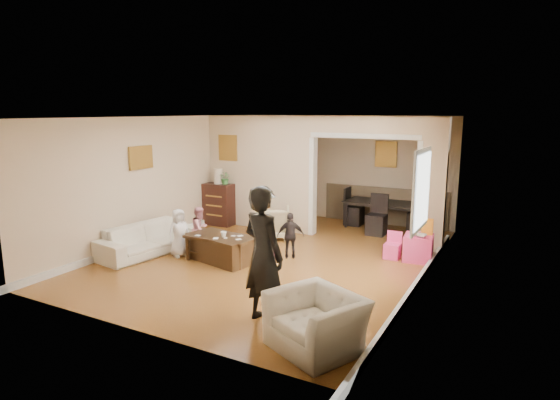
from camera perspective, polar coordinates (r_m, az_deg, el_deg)
The scene contains 27 objects.
floor at distance 8.93m, azimuth -0.61°, elevation -6.84°, with size 7.00×7.00×0.00m, color #AC6F2C.
partition_left at distance 10.85m, azimuth -2.40°, elevation 3.36°, with size 2.75×0.18×2.60m, color beige.
partition_right at distance 9.50m, azimuth 18.03°, elevation 1.75°, with size 0.55×0.18×2.60m, color beige.
partition_header at distance 9.73m, azimuth 10.35°, elevation 8.98°, with size 2.22×0.18×0.35m, color beige.
window_pane at distance 7.28m, azimuth 16.95°, elevation 1.15°, with size 0.03×0.95×1.10m, color white.
framed_art_partition at distance 11.15m, azimuth -6.36°, elevation 6.35°, with size 0.45×0.03×0.55m, color brown.
framed_art_sofa_wall at distance 9.71m, azimuth -16.62°, elevation 5.00°, with size 0.03×0.55×0.40m, color brown.
framed_art_alcove at distance 11.34m, azimuth 12.81°, elevation 5.46°, with size 0.45×0.03×0.55m, color brown.
sofa at distance 9.36m, azimuth -15.74°, elevation -4.60°, with size 1.97×0.77×0.57m, color #EDE5CD.
armchair_back at distance 10.12m, azimuth -0.92°, elevation -2.75°, with size 0.72×0.74×0.67m, color tan.
armchair_front at distance 5.57m, azimuth 4.47°, elevation -14.63°, with size 1.00×0.87×0.65m, color #EDE5CD.
dresser at distance 11.32m, azimuth -7.44°, elevation -0.51°, with size 0.73×0.41×1.00m, color black.
table_lamp at distance 11.20m, azimuth -7.52°, elevation 2.90°, with size 0.22×0.22×0.36m, color beige.
potted_plant at distance 11.09m, azimuth -6.68°, elevation 2.69°, with size 0.27×0.24×0.30m, color #397534.
coffee_table at distance 8.67m, azimuth -7.21°, elevation -5.85°, with size 1.26×0.63×0.47m, color #321E10.
coffee_cup at distance 8.49m, azimuth -6.90°, elevation -4.18°, with size 0.11×0.11×0.10m, color white.
play_table at distance 8.97m, azimuth 16.52°, elevation -5.62°, with size 0.50×0.50×0.48m, color #FF4396.
cereal_box at distance 8.95m, azimuth 17.54°, elevation -3.13°, with size 0.20×0.07×0.30m, color yellow.
cyan_cup at distance 8.87m, azimuth 15.91°, elevation -3.89°, with size 0.08×0.08×0.08m, color #27A8C3.
toy_block at distance 9.04m, azimuth 16.02°, elevation -3.72°, with size 0.08×0.06×0.05m, color red.
play_bowl at distance 8.78m, azimuth 16.77°, elevation -4.18°, with size 0.22×0.22×0.05m, color silver.
dining_table at distance 11.16m, azimuth 12.65°, elevation -1.82°, with size 1.80×1.00×0.63m, color black.
adult_person at distance 6.01m, azimuth -2.06°, elevation -6.73°, with size 0.66×0.43×1.81m, color black.
child_kneel_a at distance 9.00m, azimuth -12.22°, elevation -3.93°, with size 0.45×0.29×0.91m, color white.
child_kneel_b at distance 9.25m, azimuth -9.71°, elevation -3.52°, with size 0.43×0.34×0.89m, color pink.
child_toddler at distance 8.70m, azimuth 1.31°, elevation -4.36°, with size 0.51×0.21×0.86m, color black.
craft_papers at distance 8.49m, azimuth -6.86°, elevation -4.51°, with size 0.91×0.48×0.00m.
Camera 1 is at (4.11, -7.45, 2.72)m, focal length 29.96 mm.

